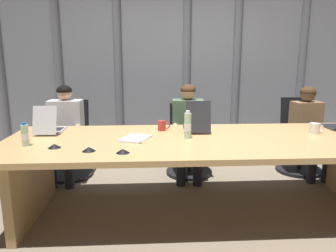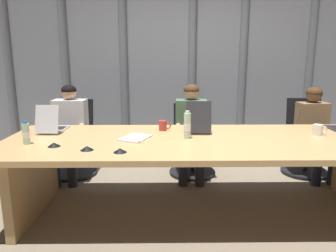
# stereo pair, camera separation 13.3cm
# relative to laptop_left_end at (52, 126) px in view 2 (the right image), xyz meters

# --- Properties ---
(ground_plane) EXTENTS (12.61, 12.61, 0.00)m
(ground_plane) POSITION_rel_laptop_left_end_xyz_m (1.51, -0.33, -0.80)
(ground_plane) COLOR #7F705B
(conference_table) EXTENTS (3.73, 1.30, 0.75)m
(conference_table) POSITION_rel_laptop_left_end_xyz_m (1.51, -0.33, -0.20)
(conference_table) COLOR tan
(conference_table) RESTS_ON ground_plane
(curtain_backdrop) EXTENTS (6.31, 0.16, 2.65)m
(curtain_backdrop) POSITION_rel_laptop_left_end_xyz_m (1.51, 1.71, 0.52)
(curtain_backdrop) COLOR gray
(curtain_backdrop) RESTS_ON ground_plane
(laptop_left_end) EXTENTS (0.24, 0.39, 0.29)m
(laptop_left_end) POSITION_rel_laptop_left_end_xyz_m (0.00, 0.00, 0.00)
(laptop_left_end) COLOR #BCBCC1
(laptop_left_end) RESTS_ON conference_table
(laptop_left_mid) EXTENTS (0.26, 0.41, 0.33)m
(laptop_left_mid) POSITION_rel_laptop_left_end_xyz_m (1.50, -0.02, 0.01)
(laptop_left_mid) COLOR #2D2D33
(laptop_left_mid) RESTS_ON conference_table
(office_chair_left_end) EXTENTS (0.60, 0.60, 0.96)m
(office_chair_left_end) POSITION_rel_laptop_left_end_xyz_m (-0.02, 0.79, -0.45)
(office_chair_left_end) COLOR black
(office_chair_left_end) RESTS_ON ground_plane
(office_chair_left_mid) EXTENTS (0.60, 0.60, 0.90)m
(office_chair_left_mid) POSITION_rel_laptop_left_end_xyz_m (1.52, 0.79, -0.47)
(office_chair_left_mid) COLOR black
(office_chair_left_mid) RESTS_ON ground_plane
(office_chair_center) EXTENTS (0.60, 0.60, 0.97)m
(office_chair_center) POSITION_rel_laptop_left_end_xyz_m (3.01, 0.79, -0.45)
(office_chair_center) COLOR black
(office_chair_center) RESTS_ON ground_plane
(person_left_end) EXTENTS (0.42, 0.55, 1.17)m
(person_left_end) POSITION_rel_laptop_left_end_xyz_m (-0.02, 0.64, -0.15)
(person_left_end) COLOR silver
(person_left_end) RESTS_ON ground_plane
(person_left_mid) EXTENTS (0.41, 0.56, 1.17)m
(person_left_mid) POSITION_rel_laptop_left_end_xyz_m (1.49, 0.63, -0.14)
(person_left_mid) COLOR #4C6B4C
(person_left_mid) RESTS_ON ground_plane
(person_center) EXTENTS (0.41, 0.57, 1.14)m
(person_center) POSITION_rel_laptop_left_end_xyz_m (3.04, 0.63, -0.16)
(person_center) COLOR olive
(person_center) RESTS_ON ground_plane
(water_bottle_primary) EXTENTS (0.06, 0.06, 0.21)m
(water_bottle_primary) POSITION_rel_laptop_left_end_xyz_m (-0.06, -0.50, 0.04)
(water_bottle_primary) COLOR #ADD1B2
(water_bottle_primary) RESTS_ON conference_table
(water_bottle_secondary) EXTENTS (0.07, 0.07, 0.27)m
(water_bottle_secondary) POSITION_rel_laptop_left_end_xyz_m (1.37, -0.32, 0.07)
(water_bottle_secondary) COLOR #ADD1B2
(water_bottle_secondary) RESTS_ON conference_table
(coffee_mug_near) EXTENTS (0.13, 0.08, 0.10)m
(coffee_mug_near) POSITION_rel_laptop_left_end_xyz_m (1.14, 0.03, -0.00)
(coffee_mug_near) COLOR #B2332D
(coffee_mug_near) RESTS_ON conference_table
(coffee_mug_far) EXTENTS (0.14, 0.10, 0.11)m
(coffee_mug_far) POSITION_rel_laptop_left_end_xyz_m (2.67, -0.20, -0.00)
(coffee_mug_far) COLOR white
(coffee_mug_far) RESTS_ON conference_table
(conference_mic_left_side) EXTENTS (0.11, 0.11, 0.03)m
(conference_mic_left_side) POSITION_rel_laptop_left_end_xyz_m (0.80, -0.76, -0.04)
(conference_mic_left_side) COLOR black
(conference_mic_left_side) RESTS_ON conference_table
(conference_mic_middle) EXTENTS (0.11, 0.11, 0.03)m
(conference_mic_middle) POSITION_rel_laptop_left_end_xyz_m (0.20, -0.58, -0.04)
(conference_mic_middle) COLOR black
(conference_mic_middle) RESTS_ON conference_table
(conference_mic_right_side) EXTENTS (0.11, 0.11, 0.03)m
(conference_mic_right_side) POSITION_rel_laptop_left_end_xyz_m (0.51, -0.69, -0.04)
(conference_mic_right_side) COLOR black
(conference_mic_right_side) RESTS_ON conference_table
(spiral_notepad) EXTENTS (0.33, 0.37, 0.03)m
(spiral_notepad) POSITION_rel_laptop_left_end_xyz_m (0.88, -0.32, -0.05)
(spiral_notepad) COLOR silver
(spiral_notepad) RESTS_ON conference_table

